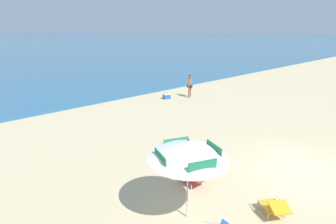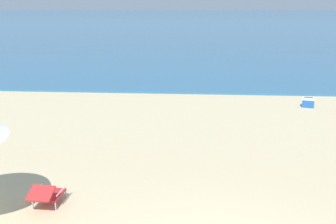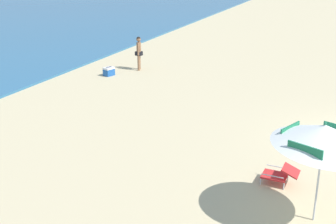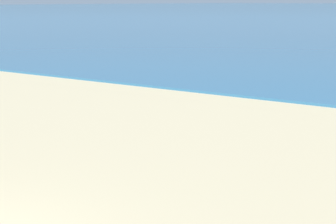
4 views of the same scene
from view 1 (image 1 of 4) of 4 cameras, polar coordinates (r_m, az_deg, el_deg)
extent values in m
plane|color=#CCB78C|center=(11.23, 26.00, -10.80)|extent=(800.00, 800.00, 0.00)
cylinder|color=silver|center=(7.45, 3.98, -13.57)|extent=(0.04, 0.04, 2.18)
cone|color=white|center=(7.07, 4.11, -7.52)|extent=(2.62, 2.64, 0.64)
cube|color=#1E724C|center=(7.73, 1.69, -6.21)|extent=(0.69, 0.32, 0.26)
cube|color=#1E724C|center=(6.84, -1.55, -9.26)|extent=(0.32, 0.69, 0.26)
cube|color=#1E724C|center=(6.52, 6.98, -10.74)|extent=(0.69, 0.32, 0.26)
cube|color=#1E724C|center=(7.44, 9.26, -7.32)|extent=(0.32, 0.69, 0.26)
sphere|color=#1E724C|center=(6.97, 4.16, -5.56)|extent=(0.06, 0.06, 0.06)
cylinder|color=silver|center=(7.38, 8.96, -21.25)|extent=(0.27, 0.49, 0.02)
cube|color=red|center=(9.38, 4.53, -13.13)|extent=(0.55, 0.63, 0.04)
cube|color=red|center=(9.05, 6.33, -12.78)|extent=(0.51, 0.43, 0.19)
cylinder|color=silver|center=(9.46, 2.18, -13.59)|extent=(0.03, 0.03, 0.18)
cylinder|color=silver|center=(9.76, 4.31, -12.62)|extent=(0.03, 0.03, 0.18)
cylinder|color=silver|center=(9.11, 4.74, -14.89)|extent=(0.03, 0.03, 0.18)
cylinder|color=silver|center=(9.43, 6.87, -13.81)|extent=(0.03, 0.03, 0.18)
cylinder|color=silver|center=(9.14, 3.30, -13.06)|extent=(0.05, 0.54, 0.02)
cylinder|color=silver|center=(9.50, 5.75, -11.93)|extent=(0.05, 0.54, 0.02)
cube|color=gold|center=(8.54, 20.15, -17.39)|extent=(0.77, 0.79, 0.04)
cube|color=gold|center=(8.16, 21.67, -17.47)|extent=(0.63, 0.61, 0.19)
cylinder|color=silver|center=(8.69, 17.65, -17.34)|extent=(0.03, 0.03, 0.18)
cylinder|color=silver|center=(8.91, 20.56, -16.74)|extent=(0.03, 0.03, 0.18)
cylinder|color=silver|center=(8.29, 19.54, -19.36)|extent=(0.03, 0.03, 0.18)
cylinder|color=silver|center=(8.52, 22.58, -18.65)|extent=(0.03, 0.03, 0.18)
cylinder|color=silver|center=(8.35, 18.49, -17.06)|extent=(0.32, 0.46, 0.02)
cylinder|color=silver|center=(8.61, 21.91, -16.34)|extent=(0.32, 0.46, 0.02)
cylinder|color=#8C6042|center=(21.20, 4.53, 4.16)|extent=(0.12, 0.12, 0.81)
cylinder|color=#8C6042|center=(20.94, 4.23, 4.02)|extent=(0.12, 0.12, 0.81)
cylinder|color=black|center=(20.98, 4.41, 5.22)|extent=(0.40, 0.40, 0.17)
cylinder|color=#8C6042|center=(20.94, 4.42, 5.93)|extent=(0.22, 0.22, 0.57)
cylinder|color=#8C6042|center=(21.12, 4.63, 5.97)|extent=(0.09, 0.09, 0.61)
cylinder|color=#8C6042|center=(20.76, 4.21, 5.80)|extent=(0.09, 0.09, 0.61)
sphere|color=#8C6042|center=(20.86, 4.45, 7.09)|extent=(0.22, 0.22, 0.22)
sphere|color=black|center=(20.86, 4.45, 7.17)|extent=(0.20, 0.20, 0.20)
cube|color=#1E56A8|center=(20.55, -0.28, 3.13)|extent=(0.56, 0.46, 0.32)
cube|color=white|center=(20.51, -0.28, 3.68)|extent=(0.57, 0.47, 0.08)
cylinder|color=black|center=(20.49, -0.28, 3.83)|extent=(0.33, 0.12, 0.02)
camera|label=2|loc=(9.58, 58.13, 4.06)|focal=42.13mm
camera|label=3|loc=(5.60, -89.65, 5.72)|focal=47.34mm
camera|label=4|loc=(15.45, 45.89, 6.78)|focal=51.19mm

